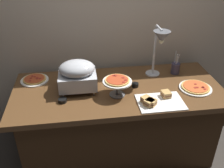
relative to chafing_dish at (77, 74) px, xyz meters
name	(u,v)px	position (x,y,z in m)	size (l,w,h in m)	color
ground_plane	(117,149)	(0.36, -0.03, -0.92)	(8.00, 8.00, 0.00)	#38332D
back_wall	(111,24)	(0.36, 0.47, 0.28)	(4.40, 0.04, 2.40)	#B7A893
buffet_table	(118,121)	(0.36, -0.03, -0.53)	(1.90, 0.84, 0.76)	brown
chafing_dish	(77,74)	(0.00, 0.00, 0.00)	(0.33, 0.27, 0.28)	#B7BABF
heat_lamp	(160,41)	(0.74, 0.07, 0.24)	(0.15, 0.30, 0.51)	#B7BABF
pizza_plate_front	(35,80)	(-0.41, 0.22, -0.15)	(0.26, 0.26, 0.03)	white
pizza_plate_center	(195,87)	(1.05, -0.13, -0.15)	(0.29, 0.29, 0.03)	white
pizza_plate_raised_stand	(117,82)	(0.33, -0.13, -0.03)	(0.25, 0.25, 0.16)	#595B60
sandwich_platter	(157,101)	(0.64, -0.30, -0.14)	(0.38, 0.28, 0.06)	white
sauce_cup_near	(135,85)	(0.52, -0.02, -0.14)	(0.06, 0.06, 0.04)	black
sauce_cup_far	(62,100)	(-0.14, -0.18, -0.14)	(0.07, 0.07, 0.03)	black
utensil_holder	(175,68)	(0.97, 0.18, -0.10)	(0.08, 0.08, 0.23)	#383347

